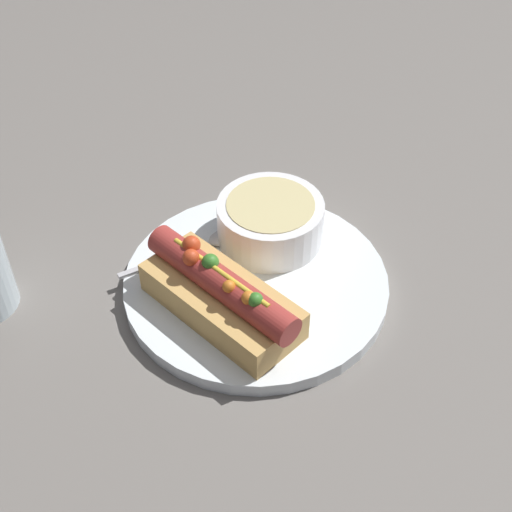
% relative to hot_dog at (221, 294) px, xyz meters
% --- Properties ---
extents(ground_plane, '(4.00, 4.00, 0.00)m').
position_rel_hot_dog_xyz_m(ground_plane, '(0.01, 0.05, -0.04)').
color(ground_plane, slate).
extents(dinner_plate, '(0.27, 0.27, 0.02)m').
position_rel_hot_dog_xyz_m(dinner_plate, '(0.01, 0.05, -0.03)').
color(dinner_plate, white).
rests_on(dinner_plate, ground_plane).
extents(hot_dog, '(0.17, 0.13, 0.06)m').
position_rel_hot_dog_xyz_m(hot_dog, '(0.00, 0.00, 0.00)').
color(hot_dog, tan).
rests_on(hot_dog, dinner_plate).
extents(soup_bowl, '(0.11, 0.11, 0.05)m').
position_rel_hot_dog_xyz_m(soup_bowl, '(0.01, 0.12, 0.00)').
color(soup_bowl, white).
rests_on(soup_bowl, dinner_plate).
extents(spoon, '(0.11, 0.12, 0.01)m').
position_rel_hot_dog_xyz_m(spoon, '(-0.05, 0.09, -0.02)').
color(spoon, '#B7B7BC').
rests_on(spoon, dinner_plate).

